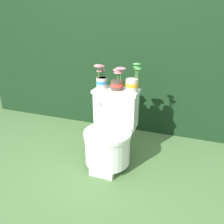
% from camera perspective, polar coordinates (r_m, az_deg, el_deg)
% --- Properties ---
extents(ground_plane, '(12.00, 12.00, 0.00)m').
position_cam_1_polar(ground_plane, '(2.21, -2.42, -13.20)').
color(ground_plane, '#4C703D').
extents(hedge_backdrop, '(4.08, 1.05, 1.64)m').
position_cam_1_polar(hedge_backdrop, '(3.10, 6.73, 13.72)').
color(hedge_backdrop, black).
rests_on(hedge_backdrop, ground).
extents(toilet, '(0.43, 0.57, 0.70)m').
position_cam_1_polar(toilet, '(2.07, -0.36, -5.75)').
color(toilet, white).
rests_on(toilet, ground).
extents(potted_plant_left, '(0.12, 0.12, 0.23)m').
position_cam_1_polar(potted_plant_left, '(2.10, -2.79, 8.54)').
color(potted_plant_left, beige).
rests_on(potted_plant_left, toilet).
extents(potted_plant_midleft, '(0.15, 0.12, 0.22)m').
position_cam_1_polar(potted_plant_midleft, '(2.04, 1.48, 8.20)').
color(potted_plant_midleft, '#47382D').
rests_on(potted_plant_midleft, toilet).
extents(potted_plant_middle, '(0.14, 0.12, 0.26)m').
position_cam_1_polar(potted_plant_middle, '(1.99, 5.37, 7.52)').
color(potted_plant_middle, beige).
rests_on(potted_plant_middle, toilet).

